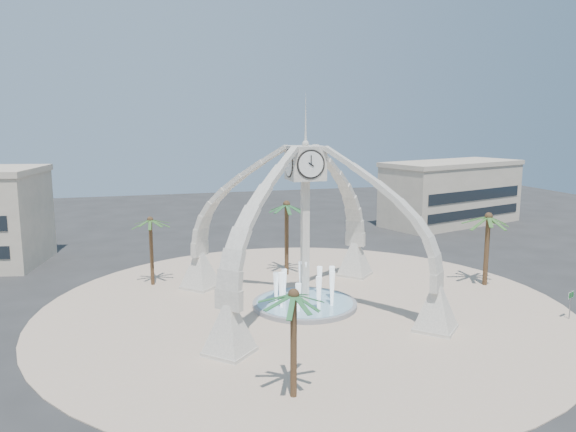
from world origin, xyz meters
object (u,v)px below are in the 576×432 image
object	(u,v)px
palm_east	(489,217)
street_sign	(571,299)
clock_tower	(305,224)
palm_north	(287,205)
palm_west	(150,221)
palm_south	(294,296)
fountain	(305,303)

from	to	relation	value
palm_east	street_sign	bearing A→B (deg)	-85.45
clock_tower	palm_north	distance (m)	9.22
palm_west	clock_tower	bearing A→B (deg)	-39.80
palm_east	palm_south	xyz separation A→B (m)	(-21.60, -14.51, -0.53)
clock_tower	palm_south	xyz separation A→B (m)	(-4.84, -13.33, -1.04)
palm_north	street_sign	bearing A→B (deg)	-46.10
fountain	palm_east	world-z (taller)	palm_east
palm_east	palm_north	bearing A→B (deg)	152.96
palm_west	palm_south	distance (m)	23.26
clock_tower	street_sign	world-z (taller)	clock_tower
palm_west	palm_north	distance (m)	12.12
palm_west	street_sign	distance (m)	33.34
palm_south	street_sign	world-z (taller)	palm_south
palm_north	palm_south	world-z (taller)	palm_north
palm_north	street_sign	xyz separation A→B (m)	(16.32, -16.96, -4.94)
palm_west	palm_south	size ratio (longest dim) A/B	1.03
palm_south	street_sign	bearing A→B (deg)	13.89
fountain	palm_south	size ratio (longest dim) A/B	1.28
fountain	street_sign	bearing A→B (deg)	-24.09
clock_tower	street_sign	size ratio (longest dim) A/B	8.23
palm_north	street_sign	size ratio (longest dim) A/B	3.39
palm_west	street_sign	xyz separation A→B (m)	(28.42, -16.93, -4.12)
palm_west	palm_north	xyz separation A→B (m)	(12.09, 0.03, 0.82)
palm_north	palm_south	distance (m)	23.29
palm_east	palm_north	world-z (taller)	palm_north
clock_tower	palm_north	size ratio (longest dim) A/B	2.43
clock_tower	fountain	distance (m)	6.20
palm_west	palm_south	bearing A→B (deg)	-74.80
palm_east	palm_north	distance (m)	17.53
clock_tower	palm_east	size ratio (longest dim) A/B	2.61
clock_tower	street_sign	bearing A→B (deg)	-24.09
clock_tower	fountain	bearing A→B (deg)	90.00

